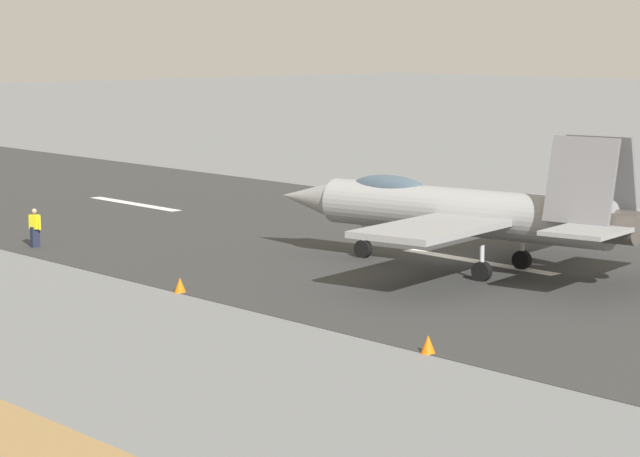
{
  "coord_description": "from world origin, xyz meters",
  "views": [
    {
      "loc": [
        -34.77,
        39.98,
        9.2
      ],
      "look_at": [
        -0.02,
        8.43,
        2.2
      ],
      "focal_mm": 72.39,
      "sensor_mm": 36.0,
      "label": 1
    }
  ],
  "objects_px": {
    "marker_cone_near": "(428,344)",
    "marker_cone_mid": "(180,285)",
    "fighter_jet": "(463,210)",
    "crew_person": "(35,228)"
  },
  "relations": [
    {
      "from": "marker_cone_near",
      "to": "marker_cone_mid",
      "type": "bearing_deg",
      "value": 0.0
    },
    {
      "from": "fighter_jet",
      "to": "crew_person",
      "type": "relative_size",
      "value": 10.0
    },
    {
      "from": "fighter_jet",
      "to": "marker_cone_mid",
      "type": "distance_m",
      "value": 11.85
    },
    {
      "from": "fighter_jet",
      "to": "marker_cone_near",
      "type": "height_order",
      "value": "fighter_jet"
    },
    {
      "from": "crew_person",
      "to": "marker_cone_near",
      "type": "distance_m",
      "value": 24.83
    },
    {
      "from": "fighter_jet",
      "to": "marker_cone_near",
      "type": "relative_size",
      "value": 31.47
    },
    {
      "from": "fighter_jet",
      "to": "marker_cone_near",
      "type": "xyz_separation_m",
      "value": [
        -8.4,
        10.99,
        -2.13
      ]
    },
    {
      "from": "fighter_jet",
      "to": "crew_person",
      "type": "bearing_deg",
      "value": 30.68
    },
    {
      "from": "crew_person",
      "to": "marker_cone_mid",
      "type": "height_order",
      "value": "crew_person"
    },
    {
      "from": "marker_cone_near",
      "to": "marker_cone_mid",
      "type": "height_order",
      "value": "same"
    }
  ]
}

